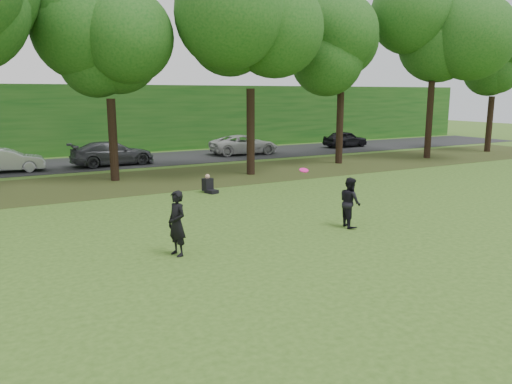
{
  "coord_description": "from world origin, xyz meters",
  "views": [
    {
      "loc": [
        -8.79,
        -11.55,
        4.36
      ],
      "look_at": [
        -1.33,
        2.01,
        1.3
      ],
      "focal_mm": 35.0,
      "sensor_mm": 36.0,
      "label": 1
    }
  ],
  "objects_px": {
    "player_right": "(350,202)",
    "seated_person": "(209,186)",
    "player_left": "(177,223)",
    "frisbee": "(304,170)"
  },
  "relations": [
    {
      "from": "seated_person",
      "to": "player_left",
      "type": "bearing_deg",
      "value": -133.47
    },
    {
      "from": "player_right",
      "to": "frisbee",
      "type": "bearing_deg",
      "value": 113.02
    },
    {
      "from": "frisbee",
      "to": "player_left",
      "type": "bearing_deg",
      "value": 175.57
    },
    {
      "from": "player_right",
      "to": "frisbee",
      "type": "relative_size",
      "value": 4.62
    },
    {
      "from": "player_left",
      "to": "frisbee",
      "type": "distance_m",
      "value": 4.12
    },
    {
      "from": "player_right",
      "to": "seated_person",
      "type": "relative_size",
      "value": 2.01
    },
    {
      "from": "player_right",
      "to": "seated_person",
      "type": "distance_m",
      "value": 7.84
    },
    {
      "from": "player_left",
      "to": "seated_person",
      "type": "xyz_separation_m",
      "value": [
        4.28,
        7.71,
        -0.59
      ]
    },
    {
      "from": "frisbee",
      "to": "seated_person",
      "type": "distance_m",
      "value": 8.22
    },
    {
      "from": "player_left",
      "to": "seated_person",
      "type": "relative_size",
      "value": 2.17
    }
  ]
}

